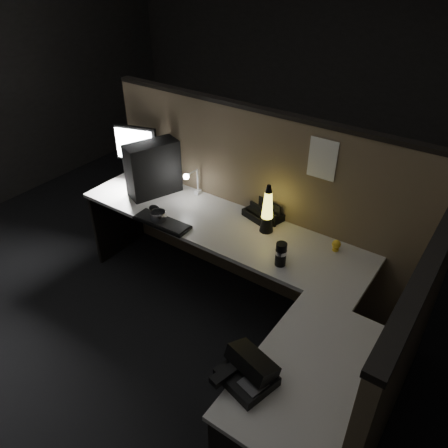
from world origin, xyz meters
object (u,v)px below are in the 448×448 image
Objects in this scene: lava_lamp at (267,212)px; pc_tower at (153,169)px; monitor at (136,148)px; keyboard at (162,222)px; desk_phone at (248,371)px.

pc_tower is at bearing -177.17° from lava_lamp.
keyboard is (0.62, -0.41, -0.28)m from monitor.
keyboard is (0.35, -0.31, -0.21)m from pc_tower.
monitor is 1.63× the size of desk_phone.
pc_tower is 1.03m from lava_lamp.
pc_tower is 0.91× the size of monitor.
lava_lamp is (1.29, -0.04, -0.14)m from monitor.
pc_tower reaches higher than lava_lamp.
lava_lamp is at bearing -18.77° from monitor.
keyboard is at bearing -151.47° from lava_lamp.
monitor is at bearing -177.96° from pc_tower.
monitor reaches higher than keyboard.
pc_tower is at bearing 136.83° from keyboard.
pc_tower reaches higher than desk_phone.
lava_lamp is at bearing 131.25° from desk_phone.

